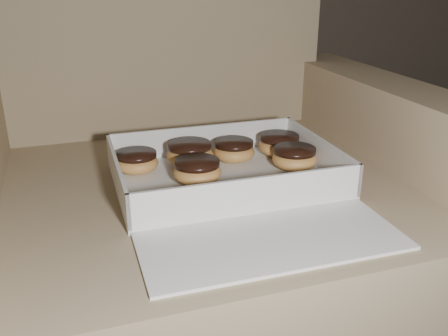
% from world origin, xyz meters
% --- Properties ---
extents(armchair, '(0.96, 0.81, 1.00)m').
position_xyz_m(armchair, '(0.04, 1.05, 0.32)').
color(armchair, '#998662').
rests_on(armchair, floor).
extents(bakery_box, '(0.40, 0.46, 0.07)m').
position_xyz_m(bakery_box, '(0.08, 0.92, 0.46)').
color(bakery_box, silver).
rests_on(bakery_box, armchair).
extents(donut_a, '(0.08, 0.08, 0.04)m').
position_xyz_m(donut_a, '(0.12, 1.04, 0.48)').
color(donut_a, '#D8974B').
rests_on(donut_a, bakery_box).
extents(donut_b, '(0.09, 0.09, 0.04)m').
position_xyz_m(donut_b, '(0.22, 0.96, 0.48)').
color(donut_b, '#D8974B').
rests_on(donut_b, bakery_box).
extents(donut_c, '(0.09, 0.09, 0.04)m').
position_xyz_m(donut_c, '(0.22, 1.04, 0.48)').
color(donut_c, '#D8974B').
rests_on(donut_c, bakery_box).
extents(donut_d, '(0.09, 0.09, 0.04)m').
position_xyz_m(donut_d, '(0.03, 0.96, 0.48)').
color(donut_d, '#D8974B').
rests_on(donut_d, bakery_box).
extents(donut_e, '(0.09, 0.09, 0.05)m').
position_xyz_m(donut_e, '(0.04, 1.04, 0.48)').
color(donut_e, '#D8974B').
rests_on(donut_e, bakery_box).
extents(donut_f, '(0.08, 0.08, 0.04)m').
position_xyz_m(donut_f, '(-0.07, 1.04, 0.48)').
color(donut_f, '#D8974B').
rests_on(donut_f, bakery_box).
extents(crumb_a, '(0.01, 0.01, 0.00)m').
position_xyz_m(crumb_a, '(0.00, 0.85, 0.46)').
color(crumb_a, black).
rests_on(crumb_a, bakery_box).
extents(crumb_b, '(0.01, 0.01, 0.00)m').
position_xyz_m(crumb_b, '(0.21, 0.84, 0.46)').
color(crumb_b, black).
rests_on(crumb_b, bakery_box).
extents(crumb_c, '(0.01, 0.01, 0.00)m').
position_xyz_m(crumb_c, '(-0.00, 0.85, 0.46)').
color(crumb_c, black).
rests_on(crumb_c, bakery_box).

